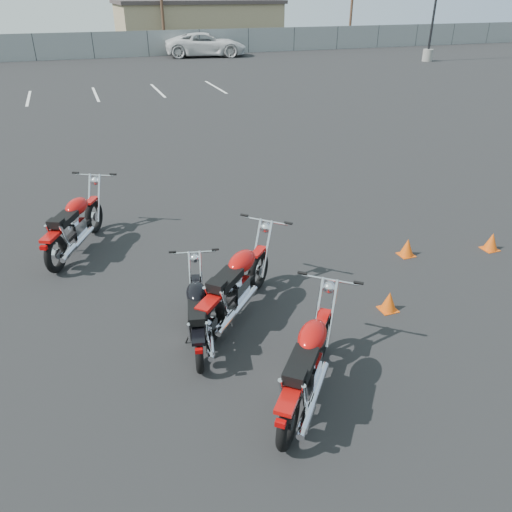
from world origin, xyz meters
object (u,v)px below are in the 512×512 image
object	(u,v)px
motorcycle_second_black	(198,313)
motorcycle_third_red	(237,284)
motorcycle_front_red	(75,225)
white_van	(206,38)
motorcycle_rear_red	(308,364)

from	to	relation	value
motorcycle_second_black	motorcycle_third_red	bearing A→B (deg)	31.09
motorcycle_front_red	white_van	xyz separation A→B (m)	(10.56, 30.33, 0.79)
motorcycle_front_red	motorcycle_second_black	bearing A→B (deg)	-66.76
motorcycle_second_black	motorcycle_third_red	size ratio (longest dim) A/B	0.97
motorcycle_second_black	white_van	size ratio (longest dim) A/B	0.28
motorcycle_front_red	white_van	size ratio (longest dim) A/B	0.33
motorcycle_second_black	white_van	distance (m)	35.00
motorcycle_front_red	motorcycle_rear_red	distance (m)	5.58
motorcycle_second_black	white_van	world-z (taller)	white_van
motorcycle_rear_red	white_van	distance (m)	36.28
motorcycle_rear_red	white_van	size ratio (longest dim) A/B	0.29
motorcycle_rear_red	motorcycle_second_black	bearing A→B (deg)	121.10
motorcycle_front_red	motorcycle_third_red	world-z (taller)	motorcycle_front_red
motorcycle_third_red	white_van	world-z (taller)	white_van
motorcycle_second_black	motorcycle_front_red	bearing A→B (deg)	113.24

